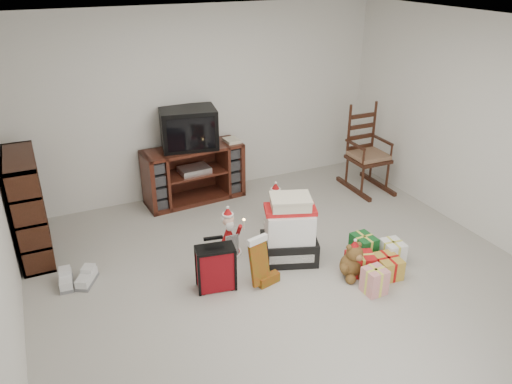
{
  "coord_description": "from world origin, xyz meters",
  "views": [
    {
      "loc": [
        -2.08,
        -3.69,
        3.04
      ],
      "look_at": [
        -0.1,
        0.6,
        0.78
      ],
      "focal_mm": 35.0,
      "sensor_mm": 36.0,
      "label": 1
    }
  ],
  "objects_px": {
    "rocking_chair": "(365,159)",
    "tv_stand": "(194,174)",
    "gift_pile": "(289,233)",
    "bookshelf": "(29,209)",
    "santa_figurine": "(275,209)",
    "sneaker_pair": "(76,280)",
    "teddy_bear": "(352,262)",
    "red_suitcase": "(216,268)",
    "gift_cluster": "(376,261)",
    "crt_television": "(189,128)",
    "mrs_claus_figurine": "(228,237)"
  },
  "relations": [
    {
      "from": "gift_pile",
      "to": "sneaker_pair",
      "type": "height_order",
      "value": "gift_pile"
    },
    {
      "from": "gift_pile",
      "to": "gift_cluster",
      "type": "distance_m",
      "value": 0.95
    },
    {
      "from": "tv_stand",
      "to": "bookshelf",
      "type": "relative_size",
      "value": 1.16
    },
    {
      "from": "gift_pile",
      "to": "crt_television",
      "type": "xyz_separation_m",
      "value": [
        -0.49,
        1.88,
        0.68
      ]
    },
    {
      "from": "teddy_bear",
      "to": "red_suitcase",
      "type": "bearing_deg",
      "value": 163.81
    },
    {
      "from": "sneaker_pair",
      "to": "gift_cluster",
      "type": "relative_size",
      "value": 0.5
    },
    {
      "from": "rocking_chair",
      "to": "gift_pile",
      "type": "xyz_separation_m",
      "value": [
        -1.88,
        -1.23,
        -0.1
      ]
    },
    {
      "from": "crt_television",
      "to": "bookshelf",
      "type": "bearing_deg",
      "value": -153.81
    },
    {
      "from": "teddy_bear",
      "to": "gift_cluster",
      "type": "height_order",
      "value": "teddy_bear"
    },
    {
      "from": "sneaker_pair",
      "to": "crt_television",
      "type": "relative_size",
      "value": 0.53
    },
    {
      "from": "bookshelf",
      "to": "gift_cluster",
      "type": "distance_m",
      "value": 3.76
    },
    {
      "from": "rocking_chair",
      "to": "tv_stand",
      "type": "bearing_deg",
      "value": 165.59
    },
    {
      "from": "red_suitcase",
      "to": "crt_television",
      "type": "distance_m",
      "value": 2.22
    },
    {
      "from": "rocking_chair",
      "to": "santa_figurine",
      "type": "distance_m",
      "value": 1.75
    },
    {
      "from": "rocking_chair",
      "to": "crt_television",
      "type": "bearing_deg",
      "value": 165.12
    },
    {
      "from": "red_suitcase",
      "to": "sneaker_pair",
      "type": "xyz_separation_m",
      "value": [
        -1.27,
        0.65,
        -0.18
      ]
    },
    {
      "from": "red_suitcase",
      "to": "mrs_claus_figurine",
      "type": "relative_size",
      "value": 0.93
    },
    {
      "from": "rocking_chair",
      "to": "teddy_bear",
      "type": "relative_size",
      "value": 3.21
    },
    {
      "from": "teddy_bear",
      "to": "santa_figurine",
      "type": "bearing_deg",
      "value": 100.12
    },
    {
      "from": "bookshelf",
      "to": "teddy_bear",
      "type": "relative_size",
      "value": 3.02
    },
    {
      "from": "red_suitcase",
      "to": "mrs_claus_figurine",
      "type": "distance_m",
      "value": 0.63
    },
    {
      "from": "tv_stand",
      "to": "bookshelf",
      "type": "distance_m",
      "value": 2.13
    },
    {
      "from": "santa_figurine",
      "to": "gift_cluster",
      "type": "bearing_deg",
      "value": -69.19
    },
    {
      "from": "tv_stand",
      "to": "gift_cluster",
      "type": "bearing_deg",
      "value": -68.03
    },
    {
      "from": "bookshelf",
      "to": "rocking_chair",
      "type": "distance_m",
      "value": 4.38
    },
    {
      "from": "tv_stand",
      "to": "bookshelf",
      "type": "bearing_deg",
      "value": -168.31
    },
    {
      "from": "santa_figurine",
      "to": "crt_television",
      "type": "relative_size",
      "value": 0.74
    },
    {
      "from": "gift_pile",
      "to": "mrs_claus_figurine",
      "type": "bearing_deg",
      "value": 166.96
    },
    {
      "from": "sneaker_pair",
      "to": "bookshelf",
      "type": "bearing_deg",
      "value": 126.57
    },
    {
      "from": "tv_stand",
      "to": "gift_pile",
      "type": "height_order",
      "value": "tv_stand"
    },
    {
      "from": "red_suitcase",
      "to": "teddy_bear",
      "type": "bearing_deg",
      "value": -6.3
    },
    {
      "from": "santa_figurine",
      "to": "sneaker_pair",
      "type": "height_order",
      "value": "santa_figurine"
    },
    {
      "from": "bookshelf",
      "to": "sneaker_pair",
      "type": "distance_m",
      "value": 1.0
    },
    {
      "from": "santa_figurine",
      "to": "sneaker_pair",
      "type": "xyz_separation_m",
      "value": [
        -2.39,
        -0.26,
        -0.16
      ]
    },
    {
      "from": "sneaker_pair",
      "to": "santa_figurine",
      "type": "bearing_deg",
      "value": 20.48
    },
    {
      "from": "red_suitcase",
      "to": "gift_cluster",
      "type": "relative_size",
      "value": 0.66
    },
    {
      "from": "gift_pile",
      "to": "sneaker_pair",
      "type": "bearing_deg",
      "value": -172.97
    },
    {
      "from": "gift_pile",
      "to": "teddy_bear",
      "type": "relative_size",
      "value": 1.93
    },
    {
      "from": "tv_stand",
      "to": "teddy_bear",
      "type": "height_order",
      "value": "tv_stand"
    },
    {
      "from": "rocking_chair",
      "to": "santa_figurine",
      "type": "xyz_separation_m",
      "value": [
        -1.67,
        -0.48,
        -0.2
      ]
    },
    {
      "from": "santa_figurine",
      "to": "crt_television",
      "type": "bearing_deg",
      "value": 121.69
    },
    {
      "from": "teddy_bear",
      "to": "crt_television",
      "type": "bearing_deg",
      "value": 110.9
    },
    {
      "from": "gift_pile",
      "to": "gift_cluster",
      "type": "height_order",
      "value": "gift_pile"
    },
    {
      "from": "red_suitcase",
      "to": "rocking_chair",
      "type": "bearing_deg",
      "value": 36.47
    },
    {
      "from": "gift_pile",
      "to": "rocking_chair",
      "type": "bearing_deg",
      "value": 53.05
    },
    {
      "from": "gift_cluster",
      "to": "crt_television",
      "type": "xyz_separation_m",
      "value": [
        -1.21,
        2.47,
        0.89
      ]
    },
    {
      "from": "red_suitcase",
      "to": "santa_figurine",
      "type": "relative_size",
      "value": 0.96
    },
    {
      "from": "tv_stand",
      "to": "gift_cluster",
      "type": "height_order",
      "value": "tv_stand"
    },
    {
      "from": "santa_figurine",
      "to": "sneaker_pair",
      "type": "bearing_deg",
      "value": -173.79
    },
    {
      "from": "gift_pile",
      "to": "mrs_claus_figurine",
      "type": "relative_size",
      "value": 1.26
    }
  ]
}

